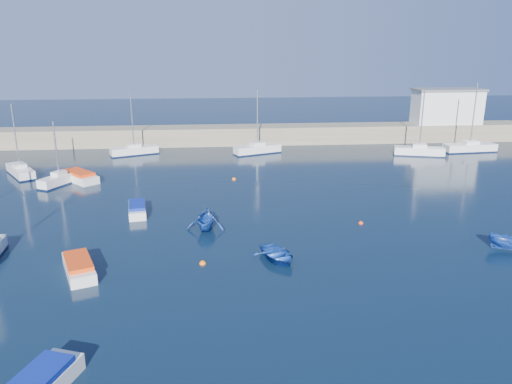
{
  "coord_description": "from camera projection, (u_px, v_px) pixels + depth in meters",
  "views": [
    {
      "loc": [
        -5.91,
        -28.04,
        14.7
      ],
      "look_at": [
        -2.11,
        15.21,
        1.6
      ],
      "focal_mm": 35.0,
      "sensor_mm": 36.0,
      "label": 1
    }
  ],
  "objects": [
    {
      "name": "sailboat_6",
      "position": [
        257.0,
        149.0,
        68.27
      ],
      "size": [
        6.7,
        4.07,
        8.59
      ],
      "rotation": [
        0.0,
        0.0,
        1.95
      ],
      "color": "silver",
      "rests_on": "ground"
    },
    {
      "name": "buoy_3",
      "position": [
        234.0,
        180.0,
        55.51
      ],
      "size": [
        0.48,
        0.48,
        0.48
      ],
      "primitive_type": "sphere",
      "color": "orange",
      "rests_on": "ground"
    },
    {
      "name": "harbor_office",
      "position": [
        447.0,
        107.0,
        76.4
      ],
      "size": [
        10.0,
        4.0,
        5.0
      ],
      "primitive_type": "cube",
      "color": "silver",
      "rests_on": "back_wall"
    },
    {
      "name": "sailboat_5",
      "position": [
        134.0,
        150.0,
        67.56
      ],
      "size": [
        6.49,
        4.01,
        8.31
      ],
      "rotation": [
        0.0,
        0.0,
        1.96
      ],
      "color": "silver",
      "rests_on": "ground"
    },
    {
      "name": "sailboat_4",
      "position": [
        20.0,
        171.0,
        57.01
      ],
      "size": [
        4.83,
        6.16,
        8.15
      ],
      "rotation": [
        0.0,
        0.0,
        0.57
      ],
      "color": "silver",
      "rests_on": "ground"
    },
    {
      "name": "buoy_1",
      "position": [
        361.0,
        224.0,
        42.07
      ],
      "size": [
        0.42,
        0.42,
        0.42
      ],
      "primitive_type": "sphere",
      "color": "#E83C11",
      "rests_on": "ground"
    },
    {
      "name": "dinghy_center",
      "position": [
        277.0,
        255.0,
        34.91
      ],
      "size": [
        3.86,
        4.47,
        0.78
      ],
      "primitive_type": "imported",
      "rotation": [
        0.0,
        0.0,
        0.37
      ],
      "color": "#153B94",
      "rests_on": "ground"
    },
    {
      "name": "dinghy_left",
      "position": [
        206.0,
        218.0,
        40.54
      ],
      "size": [
        3.62,
        4.03,
        1.89
      ],
      "primitive_type": "imported",
      "rotation": [
        0.0,
        0.0,
        -0.16
      ],
      "color": "#153B94",
      "rests_on": "ground"
    },
    {
      "name": "sailboat_7",
      "position": [
        419.0,
        151.0,
        67.07
      ],
      "size": [
        6.74,
        3.48,
        8.6
      ],
      "rotation": [
        0.0,
        0.0,
        1.3
      ],
      "color": "silver",
      "rests_on": "ground"
    },
    {
      "name": "back_wall",
      "position": [
        252.0,
        135.0,
        74.98
      ],
      "size": [
        96.0,
        4.5,
        2.6
      ],
      "primitive_type": "cube",
      "color": "#77705B",
      "rests_on": "ground"
    },
    {
      "name": "motorboat_2",
      "position": [
        79.0,
        176.0,
        54.79
      ],
      "size": [
        5.1,
        5.32,
        1.13
      ],
      "rotation": [
        0.0,
        0.0,
        0.74
      ],
      "color": "silver",
      "rests_on": "ground"
    },
    {
      "name": "dinghy_right",
      "position": [
        512.0,
        243.0,
        36.37
      ],
      "size": [
        3.36,
        2.66,
        1.23
      ],
      "primitive_type": "imported",
      "rotation": [
        0.0,
        0.0,
        1.04
      ],
      "color": "#153B94",
      "rests_on": "ground"
    },
    {
      "name": "buoy_0",
      "position": [
        203.0,
        264.0,
        34.43
      ],
      "size": [
        0.47,
        0.47,
        0.47
      ],
      "primitive_type": "sphere",
      "color": "orange",
      "rests_on": "ground"
    },
    {
      "name": "ground",
      "position": [
        310.0,
        285.0,
        31.49
      ],
      "size": [
        220.0,
        220.0,
        0.0
      ],
      "primitive_type": "plane",
      "color": "black",
      "rests_on": "ground"
    },
    {
      "name": "motorboat_1",
      "position": [
        137.0,
        209.0,
        44.3
      ],
      "size": [
        2.04,
        4.26,
        1.0
      ],
      "rotation": [
        0.0,
        0.0,
        0.15
      ],
      "color": "silver",
      "rests_on": "ground"
    },
    {
      "name": "motorboat_0",
      "position": [
        79.0,
        267.0,
        32.89
      ],
      "size": [
        3.19,
        4.89,
        1.03
      ],
      "rotation": [
        0.0,
        0.0,
        0.37
      ],
      "color": "silver",
      "rests_on": "ground"
    },
    {
      "name": "sailboat_3",
      "position": [
        60.0,
        179.0,
        53.31
      ],
      "size": [
        3.63,
        5.08,
        6.82
      ],
      "rotation": [
        0.0,
        0.0,
        -0.5
      ],
      "color": "silver",
      "rests_on": "ground"
    },
    {
      "name": "sailboat_8",
      "position": [
        470.0,
        147.0,
        69.4
      ],
      "size": [
        7.41,
        2.61,
        9.48
      ],
      "rotation": [
        0.0,
        0.0,
        1.65
      ],
      "color": "silver",
      "rests_on": "ground"
    }
  ]
}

